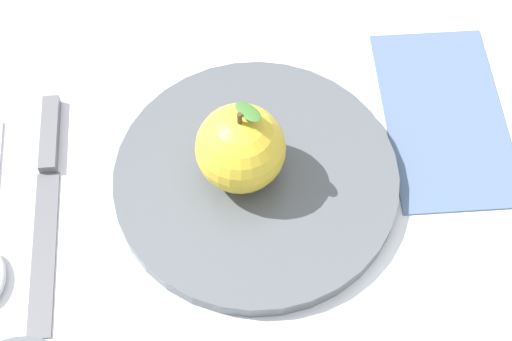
{
  "coord_description": "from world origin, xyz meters",
  "views": [
    {
      "loc": [
        -0.15,
        -0.29,
        0.54
      ],
      "look_at": [
        0.01,
        -0.02,
        0.02
      ],
      "focal_mm": 53.88,
      "sensor_mm": 36.0,
      "label": 1
    }
  ],
  "objects": [
    {
      "name": "apple",
      "position": [
        -0.0,
        -0.02,
        0.05
      ],
      "size": [
        0.07,
        0.07,
        0.08
      ],
      "color": "gold",
      "rests_on": "dinner_plate"
    },
    {
      "name": "knife",
      "position": [
        -0.14,
        0.06,
        0.0
      ],
      "size": [
        0.11,
        0.2,
        0.01
      ],
      "color": "#59595E",
      "rests_on": "ground_plane"
    },
    {
      "name": "ground_plane",
      "position": [
        0.0,
        0.0,
        0.0
      ],
      "size": [
        2.4,
        2.4,
        0.0
      ],
      "primitive_type": "plane",
      "color": "silver"
    },
    {
      "name": "side_bowl",
      "position": [
        0.09,
        -0.22,
        0.02
      ],
      "size": [
        0.13,
        0.13,
        0.03
      ],
      "color": "#B2C6B2",
      "rests_on": "ground_plane"
    },
    {
      "name": "dinner_plate",
      "position": [
        0.01,
        -0.02,
        0.01
      ],
      "size": [
        0.23,
        0.23,
        0.01
      ],
      "color": "#4C5156",
      "rests_on": "ground_plane"
    },
    {
      "name": "linen_napkin",
      "position": [
        0.18,
        -0.05,
        0.0
      ],
      "size": [
        0.17,
        0.21,
        0.0
      ],
      "primitive_type": "cube",
      "rotation": [
        0.0,
        0.0,
        2.65
      ],
      "color": "slate",
      "rests_on": "ground_plane"
    }
  ]
}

